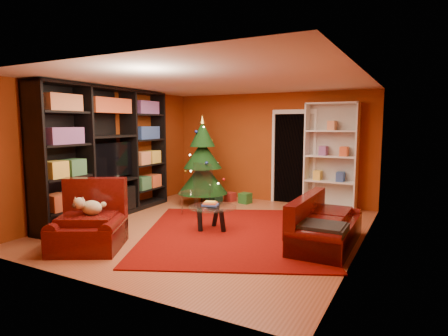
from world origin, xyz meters
The scene contains 18 objects.
floor centered at (0.00, 0.00, -0.03)m, with size 5.00×5.50×0.05m, color #9A4F2E.
ceiling centered at (0.00, 0.00, 2.62)m, with size 5.00×5.50×0.05m, color silver.
wall_back centered at (0.00, 2.77, 1.30)m, with size 5.00×0.05×2.60m, color #933911.
wall_left centered at (-2.52, 0.00, 1.30)m, with size 0.05×5.50×2.60m, color #933911.
wall_right centered at (2.52, 0.00, 1.30)m, with size 0.05×5.50×2.60m, color #933911.
doorway centered at (0.60, 2.73, 1.05)m, with size 1.06×0.60×2.16m, color black, non-canonical shape.
rug centered at (0.47, -0.15, 0.01)m, with size 2.96×3.46×0.02m, color #6C0904.
media_unit centered at (-2.27, -0.26, 1.29)m, with size 0.52×3.36×2.58m, color black, non-canonical shape.
christmas_tree centered at (-1.24, 1.66, 1.01)m, with size 1.16×1.16×2.08m, color black, non-canonical shape.
gift_box_teal centered at (-1.05, 1.83, 0.16)m, with size 0.31×0.31×0.31m, color teal.
gift_box_green centered at (-0.38, 2.18, 0.12)m, with size 0.24×0.24×0.24m, color #205B21.
gift_box_red centered at (-0.80, 2.21, 0.11)m, with size 0.22×0.22×0.22m, color maroon.
white_bookshelf centered at (1.50, 2.57, 1.16)m, with size 1.11×0.40×2.39m, color white, non-canonical shape.
armchair centered at (-1.10, -1.87, 0.42)m, with size 1.06×1.06×0.83m, color #3F0908, non-canonical shape.
dog centered at (-1.08, -1.80, 0.62)m, with size 0.40×0.30×0.27m, color beige, non-canonical shape.
sofa centered at (2.02, -0.02, 0.38)m, with size 1.78×0.80×0.77m, color #3F0908, non-canonical shape.
coffee_table centered at (0.07, -0.16, 0.22)m, with size 0.84×0.84×0.53m, color gray, non-canonical shape.
acrylic_chair centered at (-0.79, 0.65, 0.48)m, with size 0.49×0.54×0.96m, color #66605B, non-canonical shape.
Camera 1 is at (3.28, -5.73, 1.88)m, focal length 30.00 mm.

